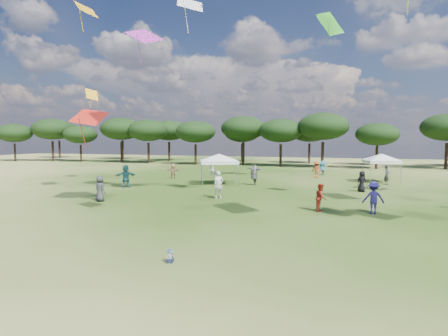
{
  "coord_description": "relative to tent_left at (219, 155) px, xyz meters",
  "views": [
    {
      "loc": [
        5.56,
        -8.83,
        4.21
      ],
      "look_at": [
        0.95,
        6.0,
        2.93
      ],
      "focal_mm": 30.0,
      "sensor_mm": 36.0,
      "label": 1
    }
  ],
  "objects": [
    {
      "name": "tent_right",
      "position": [
        13.97,
        5.71,
        -0.04
      ],
      "size": [
        5.58,
        5.58,
        2.98
      ],
      "rotation": [
        0.0,
        0.0,
        0.2
      ],
      "color": "gray",
      "rests_on": "ground"
    },
    {
      "name": "tent_left",
      "position": [
        0.0,
        0.0,
        0.0
      ],
      "size": [
        6.13,
        6.13,
        3.02
      ],
      "rotation": [
        0.0,
        0.0,
        0.38
      ],
      "color": "gray",
      "rests_on": "ground"
    },
    {
      "name": "toddler",
      "position": [
        4.9,
        -20.43,
        -2.39
      ],
      "size": [
        0.34,
        0.37,
        0.46
      ],
      "rotation": [
        0.0,
        0.0,
        0.25
      ],
      "color": "#161C31",
      "rests_on": "ground"
    },
    {
      "name": "ground",
      "position": [
        4.73,
        -22.78,
        -2.6
      ],
      "size": [
        140.0,
        140.0,
        0.0
      ],
      "primitive_type": "plane",
      "color": "#355218",
      "rests_on": "ground"
    },
    {
      "name": "festival_crowd",
      "position": [
        4.89,
        -0.4,
        -1.73
      ],
      "size": [
        29.13,
        23.23,
        1.9
      ],
      "color": "beige",
      "rests_on": "ground"
    },
    {
      "name": "tree_line",
      "position": [
        7.12,
        24.62,
        2.83
      ],
      "size": [
        108.78,
        17.63,
        7.77
      ],
      "color": "black",
      "rests_on": "ground"
    }
  ]
}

